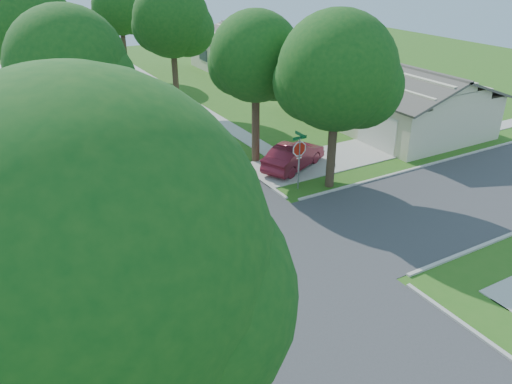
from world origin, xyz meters
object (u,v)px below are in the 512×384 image
at_px(stop_sign_sw, 202,332).
at_px(tree_sw_corner, 91,271).
at_px(tree_w_far, 10,22).
at_px(tree_e_far, 121,10).
at_px(tree_ne_corner, 338,76).
at_px(stop_sign_ne, 299,151).
at_px(tree_e_mid, 172,23).
at_px(car_curb_east, 90,72).
at_px(tree_w_near, 70,71).
at_px(tree_e_near, 256,61).
at_px(tree_w_mid, 29,29).
at_px(car_driveway, 294,156).
at_px(car_curb_west, 43,55).
at_px(house_ne_far, 255,57).
at_px(house_ne_near, 383,100).

bearing_deg(stop_sign_sw, tree_sw_corner, -140.03).
bearing_deg(tree_w_far, tree_e_far, 0.00).
bearing_deg(tree_ne_corner, stop_sign_ne, 163.45).
bearing_deg(tree_sw_corner, tree_e_mid, 66.47).
height_order(tree_sw_corner, car_curb_east, tree_sw_corner).
relative_size(stop_sign_ne, tree_w_near, 0.33).
bearing_deg(tree_e_near, stop_sign_sw, -124.59).
xyz_separation_m(tree_w_mid, car_driveway, (10.64, -13.95, -5.77)).
distance_m(tree_e_near, tree_w_near, 9.41).
bearing_deg(tree_ne_corner, tree_e_mid, 95.45).
bearing_deg(stop_sign_sw, tree_w_near, 89.77).
xyz_separation_m(stop_sign_ne, tree_w_near, (-9.34, 4.31, 4.08)).
height_order(tree_e_near, tree_w_near, tree_w_near).
bearing_deg(car_curb_west, house_ne_far, 131.35).
bearing_deg(stop_sign_sw, house_ne_far, 58.45).
bearing_deg(tree_e_near, tree_w_far, 110.61).
xyz_separation_m(tree_e_mid, tree_w_near, (-9.40, -12.00, -0.14)).
distance_m(tree_w_near, car_curb_west, 36.66).
bearing_deg(tree_e_mid, tree_w_near, -128.08).
relative_size(tree_w_mid, car_driveway, 2.20).
bearing_deg(house_ne_near, tree_e_near, -169.96).
xyz_separation_m(stop_sign_ne, house_ne_near, (11.29, 6.30, -0.51)).
relative_size(house_ne_far, car_curb_east, 3.10).
bearing_deg(tree_w_mid, house_ne_far, 21.17).
bearing_deg(house_ne_far, car_curb_east, 161.77).
bearing_deg(tree_e_near, tree_sw_corner, -127.30).
bearing_deg(car_driveway, house_ne_far, -49.29).
xyz_separation_m(house_ne_far, car_curb_east, (-14.79, 4.87, -0.77)).
xyz_separation_m(stop_sign_ne, car_driveway, (1.30, 2.36, -1.32)).
distance_m(stop_sign_sw, tree_e_mid, 27.71).
bearing_deg(tree_w_far, tree_e_near, -69.39).
relative_size(tree_sw_corner, car_curb_east, 2.18).
xyz_separation_m(tree_e_far, tree_ne_corner, (1.61, -29.80, -0.39)).
relative_size(tree_e_far, tree_w_near, 0.97).
relative_size(tree_w_far, car_curb_east, 1.83).
bearing_deg(car_curb_east, stop_sign_sw, -106.32).
height_order(tree_w_near, tree_sw_corner, tree_sw_corner).
height_order(house_ne_near, car_curb_east, house_ne_near).
height_order(tree_e_near, car_curb_west, tree_e_near).
xyz_separation_m(tree_e_far, house_ne_near, (11.24, -23.01, -4.46)).
relative_size(tree_w_far, house_ne_near, 0.59).
bearing_deg(house_ne_far, tree_e_mid, -144.58).
bearing_deg(stop_sign_ne, tree_e_mid, 89.80).
relative_size(tree_sw_corner, tree_ne_corner, 1.10).
relative_size(tree_w_near, car_curb_west, 1.82).
bearing_deg(tree_e_mid, car_curb_west, 103.89).
bearing_deg(car_curb_east, tree_e_far, -5.38).
xyz_separation_m(house_ne_far, car_driveway, (-9.99, -21.94, -0.80)).
height_order(stop_sign_sw, tree_w_mid, tree_w_mid).
height_order(stop_sign_ne, house_ne_far, house_ne_far).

